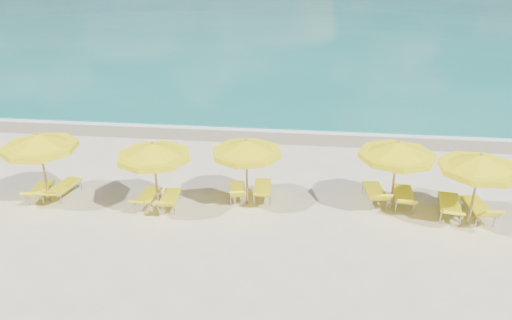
# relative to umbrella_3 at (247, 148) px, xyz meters

# --- Properties ---
(ground_plane) EXTENTS (120.00, 120.00, 0.00)m
(ground_plane) POSITION_rel_umbrella_3_xyz_m (0.20, -0.47, -2.06)
(ground_plane) COLOR beige
(ocean) EXTENTS (120.00, 80.00, 0.30)m
(ocean) POSITION_rel_umbrella_3_xyz_m (0.20, 47.53, -2.06)
(ocean) COLOR #147364
(ocean) RESTS_ON ground
(wet_sand_band) EXTENTS (120.00, 2.60, 0.01)m
(wet_sand_band) POSITION_rel_umbrella_3_xyz_m (0.20, 6.93, -2.06)
(wet_sand_band) COLOR tan
(wet_sand_band) RESTS_ON ground
(foam_line) EXTENTS (120.00, 1.20, 0.03)m
(foam_line) POSITION_rel_umbrella_3_xyz_m (0.20, 7.73, -2.06)
(foam_line) COLOR white
(foam_line) RESTS_ON ground
(whitecap_near) EXTENTS (14.00, 0.36, 0.05)m
(whitecap_near) POSITION_rel_umbrella_3_xyz_m (-5.80, 16.53, -2.06)
(whitecap_near) COLOR white
(whitecap_near) RESTS_ON ground
(whitecap_far) EXTENTS (18.00, 0.30, 0.05)m
(whitecap_far) POSITION_rel_umbrella_3_xyz_m (8.20, 23.53, -2.06)
(whitecap_far) COLOR white
(whitecap_far) RESTS_ON ground
(umbrella_1) EXTENTS (3.12, 3.12, 2.56)m
(umbrella_1) POSITION_rel_umbrella_3_xyz_m (-6.93, -0.63, 0.13)
(umbrella_1) COLOR tan
(umbrella_1) RESTS_ON ground
(umbrella_2) EXTENTS (2.64, 2.64, 2.48)m
(umbrella_2) POSITION_rel_umbrella_3_xyz_m (-2.94, -0.78, 0.06)
(umbrella_2) COLOR tan
(umbrella_2) RESTS_ON ground
(umbrella_3) EXTENTS (2.67, 2.67, 2.41)m
(umbrella_3) POSITION_rel_umbrella_3_xyz_m (0.00, 0.00, 0.00)
(umbrella_3) COLOR tan
(umbrella_3) RESTS_ON ground
(umbrella_4) EXTENTS (2.57, 2.57, 2.53)m
(umbrella_4) POSITION_rel_umbrella_3_xyz_m (4.90, 0.09, 0.10)
(umbrella_4) COLOR tan
(umbrella_4) RESTS_ON ground
(umbrella_5) EXTENTS (3.20, 3.20, 2.50)m
(umbrella_5) POSITION_rel_umbrella_3_xyz_m (7.28, -0.60, 0.08)
(umbrella_5) COLOR tan
(umbrella_5) RESTS_ON ground
(lounger_1_left) EXTENTS (0.76, 1.73, 0.72)m
(lounger_1_left) POSITION_rel_umbrella_3_xyz_m (-7.30, -0.47, -1.85)
(lounger_1_left) COLOR #A5A8AD
(lounger_1_left) RESTS_ON ground
(lounger_1_right) EXTENTS (0.90, 1.92, 0.68)m
(lounger_1_right) POSITION_rel_umbrella_3_xyz_m (-6.57, -0.23, -1.84)
(lounger_1_right) COLOR #A5A8AD
(lounger_1_right) RESTS_ON ground
(lounger_2_left) EXTENTS (0.66, 1.71, 0.67)m
(lounger_2_left) POSITION_rel_umbrella_3_xyz_m (-3.37, -0.51, -1.86)
(lounger_2_left) COLOR #A5A8AD
(lounger_2_left) RESTS_ON ground
(lounger_2_right) EXTENTS (0.69, 1.73, 0.77)m
(lounger_2_right) POSITION_rel_umbrella_3_xyz_m (-2.58, -0.62, -1.85)
(lounger_2_right) COLOR #A5A8AD
(lounger_2_right) RESTS_ON ground
(lounger_3_left) EXTENTS (0.78, 1.64, 0.75)m
(lounger_3_left) POSITION_rel_umbrella_3_xyz_m (-0.38, 0.31, -1.86)
(lounger_3_left) COLOR #A5A8AD
(lounger_3_left) RESTS_ON ground
(lounger_3_right) EXTENTS (0.73, 1.88, 0.76)m
(lounger_3_right) POSITION_rel_umbrella_3_xyz_m (0.50, 0.44, -1.84)
(lounger_3_right) COLOR #A5A8AD
(lounger_3_right) RESTS_ON ground
(lounger_4_left) EXTENTS (0.87, 1.93, 0.87)m
(lounger_4_left) POSITION_rel_umbrella_3_xyz_m (4.42, 0.60, -1.83)
(lounger_4_left) COLOR #A5A8AD
(lounger_4_left) RESTS_ON ground
(lounger_4_right) EXTENTS (0.76, 1.97, 0.82)m
(lounger_4_right) POSITION_rel_umbrella_3_xyz_m (5.37, 0.45, -1.82)
(lounger_4_right) COLOR #A5A8AD
(lounger_4_right) RESTS_ON ground
(lounger_5_left) EXTENTS (0.98, 2.15, 0.82)m
(lounger_5_left) POSITION_rel_umbrella_3_xyz_m (6.77, -0.09, -1.81)
(lounger_5_left) COLOR #A5A8AD
(lounger_5_left) RESTS_ON ground
(lounger_5_right) EXTENTS (0.89, 1.96, 0.88)m
(lounger_5_right) POSITION_rel_umbrella_3_xyz_m (7.66, -0.14, -1.82)
(lounger_5_right) COLOR #A5A8AD
(lounger_5_right) RESTS_ON ground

